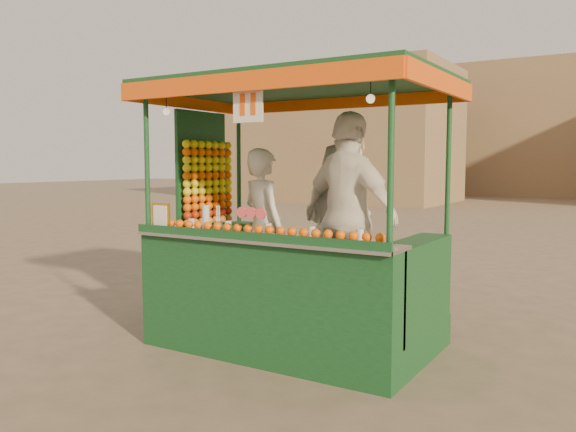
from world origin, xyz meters
The scene contains 7 objects.
ground centered at (0.00, 0.00, 0.00)m, with size 90.00×90.00×0.00m, color brown.
building_left centered at (-9.00, 20.00, 3.00)m, with size 10.00×6.00×6.00m, color #83634A.
building_center centered at (-2.00, 30.00, 3.50)m, with size 14.00×7.00×7.00m, color #83634A.
juice_cart centered at (0.30, -0.13, 0.81)m, with size 2.76×1.79×2.50m.
vendor_left centered at (-0.13, 0.16, 1.09)m, with size 0.69×0.59×1.60m.
vendor_middle centered at (0.54, 0.53, 1.11)m, with size 0.98×0.89×1.64m.
vendor_right centered at (0.87, 0.08, 1.25)m, with size 1.22×0.82×1.92m.
Camera 1 is at (3.15, -4.73, 1.73)m, focal length 36.29 mm.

